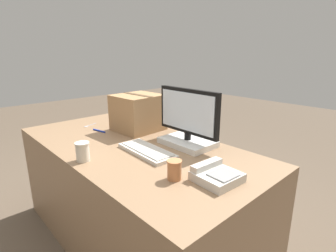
{
  "coord_description": "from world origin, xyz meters",
  "views": [
    {
      "loc": [
        1.37,
        -0.94,
        1.33
      ],
      "look_at": [
        0.22,
        0.11,
        0.88
      ],
      "focal_mm": 28.0,
      "sensor_mm": 36.0,
      "label": 1
    }
  ],
  "objects_px": {
    "monitor": "(188,124)",
    "desk_phone": "(216,175)",
    "cardboard_box": "(138,113)",
    "pen_marker": "(99,131)",
    "keyboard": "(147,151)",
    "paper_cup_right": "(174,170)",
    "paper_cup_left": "(83,152)",
    "spoon": "(88,126)"
  },
  "relations": [
    {
      "from": "monitor",
      "to": "desk_phone",
      "type": "xyz_separation_m",
      "value": [
        0.43,
        -0.26,
        -0.11
      ]
    },
    {
      "from": "cardboard_box",
      "to": "pen_marker",
      "type": "height_order",
      "value": "cardboard_box"
    },
    {
      "from": "cardboard_box",
      "to": "keyboard",
      "type": "bearing_deg",
      "value": -30.7
    },
    {
      "from": "paper_cup_right",
      "to": "pen_marker",
      "type": "height_order",
      "value": "paper_cup_right"
    },
    {
      "from": "keyboard",
      "to": "paper_cup_right",
      "type": "bearing_deg",
      "value": -15.03
    },
    {
      "from": "monitor",
      "to": "paper_cup_right",
      "type": "distance_m",
      "value": 0.5
    },
    {
      "from": "keyboard",
      "to": "paper_cup_left",
      "type": "height_order",
      "value": "paper_cup_left"
    },
    {
      "from": "pen_marker",
      "to": "cardboard_box",
      "type": "bearing_deg",
      "value": 44.04
    },
    {
      "from": "paper_cup_left",
      "to": "cardboard_box",
      "type": "height_order",
      "value": "cardboard_box"
    },
    {
      "from": "monitor",
      "to": "desk_phone",
      "type": "height_order",
      "value": "monitor"
    },
    {
      "from": "cardboard_box",
      "to": "pen_marker",
      "type": "xyz_separation_m",
      "value": [
        -0.17,
        -0.25,
        -0.13
      ]
    },
    {
      "from": "monitor",
      "to": "spoon",
      "type": "distance_m",
      "value": 0.92
    },
    {
      "from": "paper_cup_left",
      "to": "cardboard_box",
      "type": "distance_m",
      "value": 0.66
    },
    {
      "from": "keyboard",
      "to": "spoon",
      "type": "relative_size",
      "value": 3.08
    },
    {
      "from": "monitor",
      "to": "paper_cup_right",
      "type": "bearing_deg",
      "value": -54.15
    },
    {
      "from": "keyboard",
      "to": "pen_marker",
      "type": "relative_size",
      "value": 3.2
    },
    {
      "from": "monitor",
      "to": "cardboard_box",
      "type": "bearing_deg",
      "value": -176.71
    },
    {
      "from": "desk_phone",
      "to": "spoon",
      "type": "height_order",
      "value": "desk_phone"
    },
    {
      "from": "spoon",
      "to": "pen_marker",
      "type": "bearing_deg",
      "value": 67.84
    },
    {
      "from": "paper_cup_right",
      "to": "cardboard_box",
      "type": "bearing_deg",
      "value": 154.89
    },
    {
      "from": "monitor",
      "to": "pen_marker",
      "type": "distance_m",
      "value": 0.74
    },
    {
      "from": "keyboard",
      "to": "pen_marker",
      "type": "height_order",
      "value": "keyboard"
    },
    {
      "from": "paper_cup_left",
      "to": "cardboard_box",
      "type": "xyz_separation_m",
      "value": [
        -0.28,
        0.59,
        0.08
      ]
    },
    {
      "from": "desk_phone",
      "to": "cardboard_box",
      "type": "bearing_deg",
      "value": 169.38
    },
    {
      "from": "paper_cup_left",
      "to": "paper_cup_right",
      "type": "distance_m",
      "value": 0.56
    },
    {
      "from": "monitor",
      "to": "pen_marker",
      "type": "relative_size",
      "value": 3.73
    },
    {
      "from": "cardboard_box",
      "to": "pen_marker",
      "type": "bearing_deg",
      "value": -123.72
    },
    {
      "from": "monitor",
      "to": "keyboard",
      "type": "height_order",
      "value": "monitor"
    },
    {
      "from": "paper_cup_left",
      "to": "monitor",
      "type": "bearing_deg",
      "value": 70.45
    },
    {
      "from": "spoon",
      "to": "paper_cup_left",
      "type": "bearing_deg",
      "value": 42.17
    },
    {
      "from": "spoon",
      "to": "pen_marker",
      "type": "relative_size",
      "value": 1.04
    },
    {
      "from": "keyboard",
      "to": "paper_cup_left",
      "type": "relative_size",
      "value": 3.8
    },
    {
      "from": "paper_cup_right",
      "to": "paper_cup_left",
      "type": "bearing_deg",
      "value": -156.19
    },
    {
      "from": "paper_cup_left",
      "to": "paper_cup_right",
      "type": "height_order",
      "value": "paper_cup_left"
    },
    {
      "from": "paper_cup_left",
      "to": "keyboard",
      "type": "bearing_deg",
      "value": 66.33
    },
    {
      "from": "keyboard",
      "to": "spoon",
      "type": "height_order",
      "value": "keyboard"
    },
    {
      "from": "monitor",
      "to": "pen_marker",
      "type": "bearing_deg",
      "value": -157.2
    },
    {
      "from": "paper_cup_right",
      "to": "pen_marker",
      "type": "bearing_deg",
      "value": 173.04
    },
    {
      "from": "keyboard",
      "to": "cardboard_box",
      "type": "xyz_separation_m",
      "value": [
        -0.43,
        0.25,
        0.13
      ]
    },
    {
      "from": "desk_phone",
      "to": "paper_cup_right",
      "type": "height_order",
      "value": "paper_cup_right"
    },
    {
      "from": "monitor",
      "to": "cardboard_box",
      "type": "distance_m",
      "value": 0.5
    },
    {
      "from": "paper_cup_left",
      "to": "pen_marker",
      "type": "distance_m",
      "value": 0.56
    }
  ]
}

